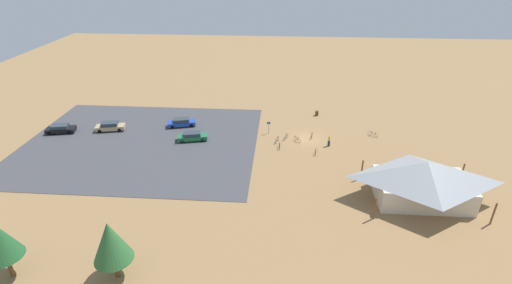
% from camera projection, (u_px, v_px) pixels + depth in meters
% --- Properties ---
extents(ground, '(160.00, 160.00, 0.00)m').
position_uv_depth(ground, '(307.00, 139.00, 61.53)').
color(ground, '#937047').
rests_on(ground, ground).
extents(parking_lot_asphalt, '(36.27, 29.54, 0.05)m').
position_uv_depth(parking_lot_asphalt, '(141.00, 142.00, 60.35)').
color(parking_lot_asphalt, '#424247').
rests_on(parking_lot_asphalt, ground).
extents(bike_pavilion, '(13.15, 8.81, 5.24)m').
position_uv_depth(bike_pavilion, '(424.00, 179.00, 45.36)').
color(bike_pavilion, beige).
rests_on(bike_pavilion, ground).
extents(trash_bin, '(0.60, 0.60, 0.90)m').
position_uv_depth(trash_bin, '(317.00, 113.00, 69.86)').
color(trash_bin, brown).
rests_on(trash_bin, ground).
extents(lot_sign, '(0.56, 0.08, 2.20)m').
position_uv_depth(lot_sign, '(269.00, 126.00, 62.61)').
color(lot_sign, '#99999E').
rests_on(lot_sign, ground).
extents(pine_center, '(3.56, 3.56, 6.20)m').
position_uv_depth(pine_center, '(111.00, 242.00, 33.93)').
color(pine_center, brown).
rests_on(pine_center, ground).
extents(pine_west, '(3.34, 3.34, 6.12)m').
position_uv_depth(pine_west, '(0.00, 240.00, 33.89)').
color(pine_west, brown).
rests_on(pine_west, ground).
extents(bicycle_silver_trailside, '(0.65, 1.69, 0.84)m').
position_uv_depth(bicycle_silver_trailside, '(277.00, 140.00, 60.25)').
color(bicycle_silver_trailside, black).
rests_on(bicycle_silver_trailside, ground).
extents(bicycle_yellow_lone_east, '(0.48, 1.67, 0.81)m').
position_uv_depth(bicycle_yellow_lone_east, '(312.00, 136.00, 61.61)').
color(bicycle_yellow_lone_east, black).
rests_on(bicycle_yellow_lone_east, ground).
extents(bicycle_purple_front_row, '(1.43, 0.97, 0.84)m').
position_uv_depth(bicycle_purple_front_row, '(373.00, 134.00, 62.11)').
color(bicycle_purple_front_row, black).
rests_on(bicycle_purple_front_row, ground).
extents(bicycle_red_yard_front, '(1.01, 1.38, 0.87)m').
position_uv_depth(bicycle_red_yard_front, '(297.00, 139.00, 60.45)').
color(bicycle_red_yard_front, black).
rests_on(bicycle_red_yard_front, ground).
extents(bicycle_teal_mid_cluster, '(0.76, 1.55, 0.84)m').
position_uv_depth(bicycle_teal_mid_cluster, '(286.00, 137.00, 61.24)').
color(bicycle_teal_mid_cluster, black).
rests_on(bicycle_teal_mid_cluster, ground).
extents(bicycle_black_lone_west, '(0.48, 1.70, 0.80)m').
position_uv_depth(bicycle_black_lone_west, '(316.00, 152.00, 56.82)').
color(bicycle_black_lone_west, black).
rests_on(bicycle_black_lone_west, ground).
extents(bicycle_green_edge_north, '(0.48, 1.70, 0.88)m').
position_uv_depth(bicycle_green_edge_north, '(279.00, 146.00, 58.50)').
color(bicycle_green_edge_north, black).
rests_on(bicycle_green_edge_north, ground).
extents(car_black_end_stall, '(4.83, 2.74, 1.41)m').
position_uv_depth(car_black_end_stall, '(61.00, 129.00, 63.14)').
color(car_black_end_stall, black).
rests_on(car_black_end_stall, parking_lot_asphalt).
extents(car_green_back_corner, '(4.93, 2.70, 1.38)m').
position_uv_depth(car_green_back_corner, '(192.00, 136.00, 60.61)').
color(car_green_back_corner, '#1E6B3D').
rests_on(car_green_back_corner, parking_lot_asphalt).
extents(car_tan_by_curb, '(4.97, 2.73, 1.49)m').
position_uv_depth(car_tan_by_curb, '(110.00, 126.00, 63.92)').
color(car_tan_by_curb, tan).
rests_on(car_tan_by_curb, parking_lot_asphalt).
extents(car_blue_aisle_side, '(4.93, 2.87, 1.41)m').
position_uv_depth(car_blue_aisle_side, '(181.00, 122.00, 65.42)').
color(car_blue_aisle_side, '#1E42B2').
rests_on(car_blue_aisle_side, parking_lot_asphalt).
extents(visitor_by_pavilion, '(0.36, 0.36, 1.76)m').
position_uv_depth(visitor_by_pavilion, '(329.00, 141.00, 58.84)').
color(visitor_by_pavilion, '#2D3347').
rests_on(visitor_by_pavilion, ground).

